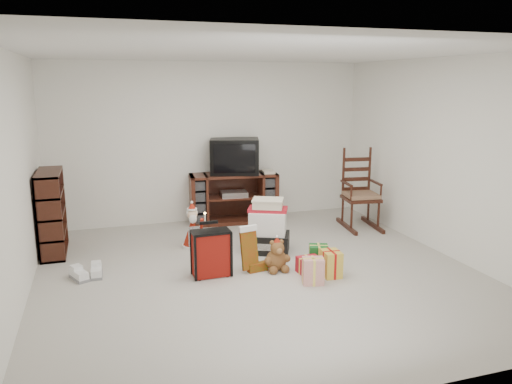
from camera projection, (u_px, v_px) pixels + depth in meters
room at (259, 168)px, 5.57m from camera, size 5.01×5.01×2.51m
tv_stand at (234, 198)px, 7.91m from camera, size 1.41×0.62×0.78m
bookshelf at (52, 214)px, 6.44m from camera, size 0.30×0.89×1.08m
rocking_chair at (359, 199)px, 7.65m from camera, size 0.61×0.89×1.26m
gift_pile at (268, 229)px, 6.52m from camera, size 0.67×0.60×0.70m
red_suitcase at (211, 253)px, 5.70m from camera, size 0.42×0.23×0.63m
stocking at (249, 249)px, 5.83m from camera, size 0.28×0.16×0.56m
teddy_bear at (277, 257)px, 5.90m from camera, size 0.25×0.22×0.37m
santa_figurine at (263, 225)px, 6.98m from camera, size 0.30×0.28×0.61m
mrs_claus_figurine at (193, 230)px, 6.71m from camera, size 0.31×0.29×0.63m
sneaker_pair at (88, 273)px, 5.69m from camera, size 0.38×0.33×0.11m
gift_cluster at (320, 265)px, 5.78m from camera, size 0.50×0.76×0.23m
crt_television at (235, 156)px, 7.80m from camera, size 0.86×0.72×0.55m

